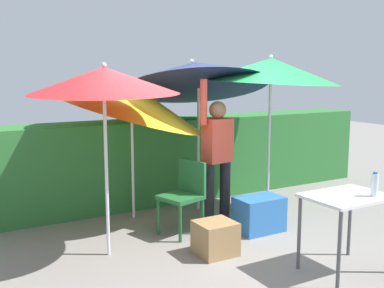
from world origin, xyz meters
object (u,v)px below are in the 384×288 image
at_px(bottle_water, 375,185).
at_px(umbrella_rainbow, 271,70).
at_px(folding_table, 346,205).
at_px(crate_cardboard, 215,238).
at_px(person_vendor, 217,153).
at_px(chair_plastic, 185,193).
at_px(cooler_box, 259,214).
at_px(umbrella_orange, 104,81).
at_px(umbrella_yellow, 132,99).
at_px(umbrella_navy, 195,75).

bearing_deg(bottle_water, umbrella_rainbow, 79.40).
bearing_deg(folding_table, crate_cardboard, 131.76).
bearing_deg(bottle_water, person_vendor, 103.85).
bearing_deg(chair_plastic, cooler_box, -25.88).
xyz_separation_m(person_vendor, bottle_water, (0.50, -2.02, -0.04)).
height_order(umbrella_rainbow, folding_table, umbrella_rainbow).
bearing_deg(umbrella_rainbow, bottle_water, -100.60).
bearing_deg(person_vendor, umbrella_orange, -169.09).
relative_size(umbrella_rainbow, bottle_water, 9.19).
height_order(umbrella_yellow, umbrella_navy, umbrella_navy).
bearing_deg(umbrella_orange, folding_table, -39.34).
bearing_deg(bottle_water, cooler_box, 97.69).
xyz_separation_m(person_vendor, chair_plastic, (-0.54, -0.11, -0.42)).
relative_size(umbrella_yellow, umbrella_navy, 0.89).
distance_m(crate_cardboard, bottle_water, 1.73).
relative_size(person_vendor, crate_cardboard, 4.60).
bearing_deg(bottle_water, folding_table, 139.93).
bearing_deg(umbrella_navy, crate_cardboard, -112.56).
height_order(chair_plastic, folding_table, chair_plastic).
relative_size(umbrella_yellow, crate_cardboard, 5.31).
relative_size(crate_cardboard, bottle_water, 1.70).
distance_m(umbrella_orange, folding_table, 2.73).
bearing_deg(chair_plastic, umbrella_rainbow, 6.54).
height_order(umbrella_orange, person_vendor, umbrella_orange).
xyz_separation_m(chair_plastic, bottle_water, (1.03, -1.91, 0.38)).
bearing_deg(chair_plastic, umbrella_navy, 52.50).
distance_m(umbrella_navy, folding_table, 2.83).
xyz_separation_m(cooler_box, bottle_water, (0.20, -1.51, 0.67)).
relative_size(umbrella_yellow, person_vendor, 1.15).
relative_size(umbrella_rainbow, folding_table, 2.76).
xyz_separation_m(umbrella_yellow, chair_plastic, (0.29, -0.93, -1.10)).
relative_size(chair_plastic, folding_table, 1.11).
distance_m(umbrella_navy, cooler_box, 2.09).
height_order(umbrella_rainbow, person_vendor, umbrella_rainbow).
xyz_separation_m(umbrella_navy, person_vendor, (-0.06, -0.68, -0.99)).
distance_m(person_vendor, crate_cardboard, 1.29).
distance_m(cooler_box, folding_table, 1.43).
height_order(umbrella_yellow, bottle_water, umbrella_yellow).
distance_m(umbrella_rainbow, bottle_water, 2.38).
height_order(cooler_box, crate_cardboard, cooler_box).
bearing_deg(folding_table, bottle_water, -40.07).
xyz_separation_m(umbrella_orange, chair_plastic, (1.05, 0.20, -1.36)).
bearing_deg(chair_plastic, crate_cardboard, -93.05).
distance_m(umbrella_navy, bottle_water, 2.92).
bearing_deg(bottle_water, crate_cardboard, 133.05).
bearing_deg(umbrella_orange, person_vendor, 10.91).
bearing_deg(crate_cardboard, umbrella_navy, 67.44).
bearing_deg(chair_plastic, bottle_water, -61.59).
relative_size(chair_plastic, cooler_box, 1.54).
bearing_deg(crate_cardboard, umbrella_yellow, 98.41).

